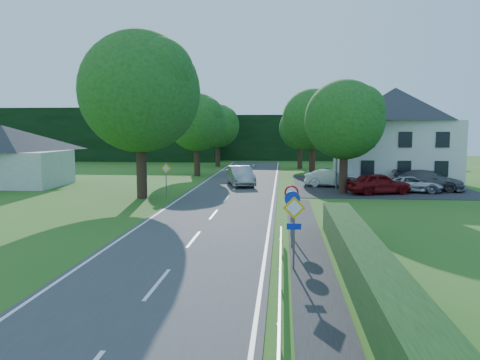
# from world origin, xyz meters

# --- Properties ---
(road) EXTENTS (7.00, 80.00, 0.04)m
(road) POSITION_xyz_m (0.00, 20.00, 0.02)
(road) COLOR #3B3C3E
(road) RESTS_ON ground
(footpath) EXTENTS (1.50, 44.00, 0.04)m
(footpath) POSITION_xyz_m (4.95, 2.00, 0.02)
(footpath) COLOR black
(footpath) RESTS_ON ground
(parking_pad) EXTENTS (14.00, 16.00, 0.04)m
(parking_pad) POSITION_xyz_m (12.00, 33.00, 0.02)
(parking_pad) COLOR black
(parking_pad) RESTS_ON ground
(line_edge_left) EXTENTS (0.12, 80.00, 0.01)m
(line_edge_left) POSITION_xyz_m (-3.25, 20.00, 0.04)
(line_edge_left) COLOR white
(line_edge_left) RESTS_ON road
(line_edge_right) EXTENTS (0.12, 80.00, 0.01)m
(line_edge_right) POSITION_xyz_m (3.25, 20.00, 0.04)
(line_edge_right) COLOR white
(line_edge_right) RESTS_ON road
(line_centre) EXTENTS (0.12, 80.00, 0.01)m
(line_centre) POSITION_xyz_m (0.00, 20.00, 0.04)
(line_centre) COLOR white
(line_centre) RESTS_ON road
(tree_main) EXTENTS (9.40, 9.40, 11.64)m
(tree_main) POSITION_xyz_m (-6.00, 24.00, 5.82)
(tree_main) COLOR #1C4B16
(tree_main) RESTS_ON ground
(tree_left_far) EXTENTS (7.00, 7.00, 8.58)m
(tree_left_far) POSITION_xyz_m (-5.00, 40.00, 4.29)
(tree_left_far) COLOR #1C4B16
(tree_left_far) RESTS_ON ground
(tree_right_far) EXTENTS (7.40, 7.40, 9.09)m
(tree_right_far) POSITION_xyz_m (7.00, 42.00, 4.54)
(tree_right_far) COLOR #1C4B16
(tree_right_far) RESTS_ON ground
(tree_left_back) EXTENTS (6.60, 6.60, 8.07)m
(tree_left_back) POSITION_xyz_m (-4.50, 52.00, 4.04)
(tree_left_back) COLOR #1C4B16
(tree_left_back) RESTS_ON ground
(tree_right_back) EXTENTS (6.20, 6.20, 7.56)m
(tree_right_back) POSITION_xyz_m (6.00, 50.00, 3.78)
(tree_right_back) COLOR #1C4B16
(tree_right_back) RESTS_ON ground
(tree_right_mid) EXTENTS (7.00, 7.00, 8.58)m
(tree_right_mid) POSITION_xyz_m (8.50, 28.00, 4.29)
(tree_right_mid) COLOR #1C4B16
(tree_right_mid) RESTS_ON ground
(treeline_left) EXTENTS (44.00, 6.00, 8.00)m
(treeline_left) POSITION_xyz_m (-28.00, 62.00, 4.00)
(treeline_left) COLOR black
(treeline_left) RESTS_ON ground
(treeline_right) EXTENTS (30.00, 5.00, 7.00)m
(treeline_right) POSITION_xyz_m (8.00, 66.00, 3.50)
(treeline_right) COLOR black
(treeline_right) RESTS_ON ground
(bungalow_left) EXTENTS (11.00, 6.50, 5.20)m
(bungalow_left) POSITION_xyz_m (-20.00, 30.00, 2.71)
(bungalow_left) COLOR #B2B1AD
(bungalow_left) RESTS_ON ground
(house_white) EXTENTS (10.60, 8.40, 8.60)m
(house_white) POSITION_xyz_m (14.00, 36.00, 4.41)
(house_white) COLOR silver
(house_white) RESTS_ON ground
(streetlight) EXTENTS (2.03, 0.18, 8.00)m
(streetlight) POSITION_xyz_m (8.06, 30.00, 4.46)
(streetlight) COLOR slate
(streetlight) RESTS_ON ground
(sign_priority_right) EXTENTS (0.78, 0.09, 2.59)m
(sign_priority_right) POSITION_xyz_m (4.30, 7.98, 1.80)
(sign_priority_right) COLOR slate
(sign_priority_right) RESTS_ON ground
(sign_roundabout) EXTENTS (0.64, 0.08, 2.37)m
(sign_roundabout) POSITION_xyz_m (4.30, 10.98, 1.67)
(sign_roundabout) COLOR slate
(sign_roundabout) RESTS_ON ground
(sign_speed_limit) EXTENTS (0.64, 0.11, 2.37)m
(sign_speed_limit) POSITION_xyz_m (4.30, 12.97, 1.77)
(sign_speed_limit) COLOR slate
(sign_speed_limit) RESTS_ON ground
(sign_priority_left) EXTENTS (0.78, 0.09, 2.44)m
(sign_priority_left) POSITION_xyz_m (-4.50, 24.98, 1.72)
(sign_priority_left) COLOR slate
(sign_priority_left) RESTS_ON ground
(moving_car) EXTENTS (3.03, 5.34, 1.67)m
(moving_car) POSITION_xyz_m (0.30, 31.73, 0.87)
(moving_car) COLOR #9C9CA0
(moving_car) RESTS_ON road
(motorcycle) EXTENTS (1.02, 2.22, 1.12)m
(motorcycle) POSITION_xyz_m (0.02, 33.77, 0.60)
(motorcycle) COLOR black
(motorcycle) RESTS_ON road
(parked_car_red) EXTENTS (5.02, 3.17, 1.59)m
(parked_car_red) POSITION_xyz_m (11.06, 27.53, 0.84)
(parked_car_red) COLOR maroon
(parked_car_red) RESTS_ON parking_pad
(parked_car_silver_a) EXTENTS (4.64, 2.02, 1.48)m
(parked_car_silver_a) POSITION_xyz_m (8.00, 31.65, 0.78)
(parked_car_silver_a) COLOR silver
(parked_car_silver_a) RESTS_ON parking_pad
(parked_car_grey) EXTENTS (5.85, 4.18, 1.57)m
(parked_car_grey) POSITION_xyz_m (15.45, 30.19, 0.83)
(parked_car_grey) COLOR #504F54
(parked_car_grey) RESTS_ON parking_pad
(parked_car_silver_b) EXTENTS (4.71, 2.61, 1.25)m
(parked_car_silver_b) POSITION_xyz_m (13.84, 28.78, 0.66)
(parked_car_silver_b) COLOR silver
(parked_car_silver_b) RESTS_ON parking_pad
(parasol) EXTENTS (2.48, 2.52, 2.02)m
(parasol) POSITION_xyz_m (10.38, 35.00, 1.05)
(parasol) COLOR #AC0D0D
(parasol) RESTS_ON parking_pad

